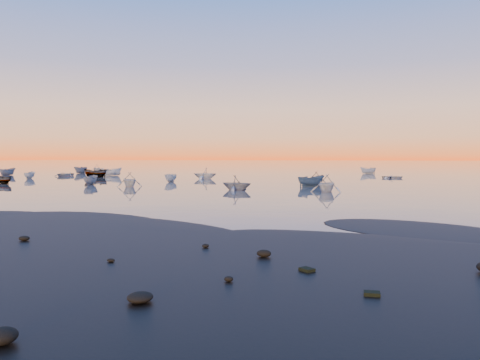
% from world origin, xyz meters
% --- Properties ---
extents(ground, '(600.00, 600.00, 0.00)m').
position_xyz_m(ground, '(0.00, 100.00, 0.00)').
color(ground, '#685F56').
rests_on(ground, ground).
extents(mud_lobes, '(140.00, 6.00, 0.07)m').
position_xyz_m(mud_lobes, '(0.00, -1.00, 0.01)').
color(mud_lobes, black).
rests_on(mud_lobes, ground).
extents(moored_fleet, '(124.00, 58.00, 1.20)m').
position_xyz_m(moored_fleet, '(0.00, 53.00, 0.00)').
color(moored_fleet, silver).
rests_on(moored_fleet, ground).
extents(boat_near_center, '(3.88, 3.94, 1.35)m').
position_xyz_m(boat_near_center, '(4.66, 33.14, 0.00)').
color(boat_near_center, '#38506B').
rests_on(boat_near_center, ground).
extents(boat_near_right, '(3.56, 2.07, 1.17)m').
position_xyz_m(boat_near_right, '(4.54, 42.22, 0.00)').
color(boat_near_right, '#38506B').
rests_on(boat_near_right, ground).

